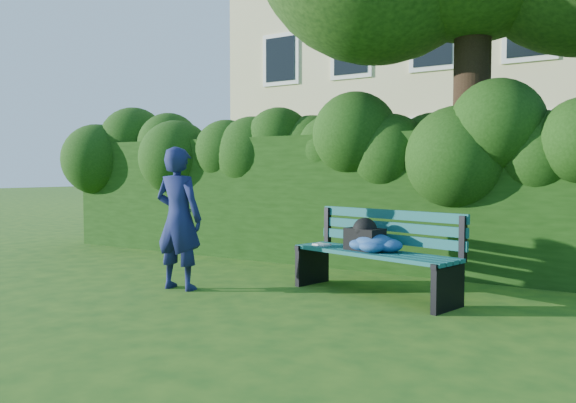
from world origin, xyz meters
The scene contains 5 objects.
ground centered at (0.00, 0.00, 0.00)m, with size 80.00×80.00×0.00m, color #224F16.
apartment_building centered at (0.00, 13.99, 6.00)m, with size 16.00×8.08×12.00m.
hedge centered at (0.00, 2.20, 0.90)m, with size 10.00×1.00×1.80m.
park_bench centered at (1.13, 0.49, 0.50)m, with size 1.92×1.01×0.89m.
man_reading centered at (-0.83, -0.36, 0.78)m, with size 0.57×0.38×1.57m, color #161D4F.
Camera 1 is at (3.41, -4.97, 1.29)m, focal length 35.00 mm.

